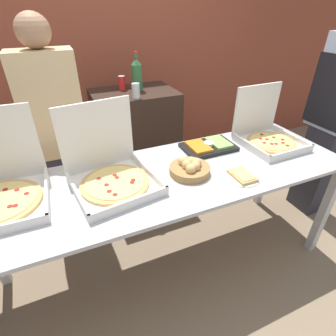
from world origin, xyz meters
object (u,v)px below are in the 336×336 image
paper_plate_front_left (242,176)px  soda_bottle (137,74)px  pizza_box_near_right (111,171)px  soda_can_colored (122,83)px  person_server_vest (336,111)px  veggie_tray (209,146)px  bread_basket (190,168)px  pizza_box_near_left (267,134)px  person_guest_plaid (60,142)px  soda_can_silver (136,91)px

paper_plate_front_left → soda_bottle: size_ratio=0.65×
pizza_box_near_right → soda_bottle: (0.49, 0.95, 0.33)m
soda_can_colored → person_server_vest: 1.87m
veggie_tray → bread_basket: size_ratio=1.48×
pizza_box_near_right → person_server_vest: bearing=-6.7°
pizza_box_near_left → bread_basket: bearing=-169.9°
soda_can_colored → person_server_vest: size_ratio=0.07×
person_guest_plaid → paper_plate_front_left: bearing=139.6°
pizza_box_near_right → soda_can_colored: 1.12m
person_guest_plaid → veggie_tray: bearing=156.9°
person_guest_plaid → pizza_box_near_right: bearing=113.0°
person_guest_plaid → person_server_vest: bearing=166.3°
pizza_box_near_right → veggie_tray: pizza_box_near_right is taller
bread_basket → soda_bottle: size_ratio=0.79×
pizza_box_near_right → soda_can_colored: pizza_box_near_right is taller
person_guest_plaid → person_server_vest: size_ratio=0.97×
veggie_tray → person_guest_plaid: size_ratio=0.22×
soda_can_silver → person_server_vest: size_ratio=0.07×
bread_basket → person_server_vest: person_server_vest is taller
soda_can_silver → veggie_tray: bearing=-58.1°
pizza_box_near_right → bread_basket: size_ratio=2.06×
pizza_box_near_right → person_guest_plaid: bearing=104.9°
paper_plate_front_left → soda_can_colored: bearing=106.8°
soda_can_colored → veggie_tray: bearing=-65.4°
bread_basket → soda_can_colored: (-0.12, 1.12, 0.29)m
pizza_box_near_left → paper_plate_front_left: pizza_box_near_left is taller
veggie_tray → soda_can_colored: size_ratio=3.12×
soda_can_colored → person_guest_plaid: bearing=-144.2°
bread_basket → soda_can_colored: bearing=95.9°
bread_basket → pizza_box_near_left: bearing=11.3°
pizza_box_near_right → person_guest_plaid: (-0.25, 0.58, -0.02)m
pizza_box_near_right → veggie_tray: size_ratio=1.39×
paper_plate_front_left → soda_can_colored: (-0.39, 1.30, 0.32)m
pizza_box_near_left → pizza_box_near_right: (-1.24, -0.05, 0.01)m
soda_can_colored → pizza_box_near_left: bearing=-48.3°
bread_basket → person_server_vest: size_ratio=0.14×
pizza_box_near_right → person_guest_plaid: person_guest_plaid is taller
paper_plate_front_left → soda_bottle: 1.32m
soda_can_silver → person_server_vest: (1.55, -0.69, -0.17)m
pizza_box_near_left → soda_can_colored: 1.33m
pizza_box_near_left → soda_bottle: size_ratio=1.35×
soda_bottle → paper_plate_front_left: bearing=-77.4°
person_server_vest → soda_can_colored: bearing=58.2°
paper_plate_front_left → veggie_tray: bearing=88.8°
person_guest_plaid → person_server_vest: person_server_vest is taller
pizza_box_near_right → paper_plate_front_left: (0.76, -0.28, -0.07)m
soda_can_colored → pizza_box_near_right: bearing=-109.8°
paper_plate_front_left → soda_can_silver: soda_can_silver is taller
pizza_box_near_right → veggie_tray: bearing=2.6°
soda_can_colored → person_server_vest: (1.58, -0.98, -0.17)m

